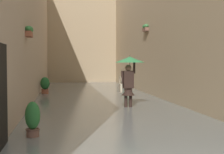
{
  "coord_description": "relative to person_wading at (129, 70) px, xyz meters",
  "views": [
    {
      "loc": [
        1.62,
        3.89,
        1.83
      ],
      "look_at": [
        -0.32,
        -9.38,
        1.24
      ],
      "focal_mm": 54.43,
      "sensor_mm": 36.0,
      "label": 1
    }
  ],
  "objects": [
    {
      "name": "potted_plant_near_left",
      "position": [
        -1.68,
        -9.5,
        -1.04
      ],
      "size": [
        0.43,
        0.43,
        0.94
      ],
      "color": "#66605B",
      "rests_on": "ground_plane"
    },
    {
      "name": "building_facade_right",
      "position": [
        4.55,
        -3.7,
        2.51
      ],
      "size": [
        2.04,
        28.34,
        8.06
      ],
      "color": "tan",
      "rests_on": "ground_plane"
    },
    {
      "name": "potted_plant_mid_right",
      "position": [
        3.11,
        4.62,
        -1.02
      ],
      "size": [
        0.34,
        0.34,
        0.95
      ],
      "color": "brown",
      "rests_on": "ground_plane"
    },
    {
      "name": "building_facade_far",
      "position": [
        0.82,
        -16.77,
        3.82
      ],
      "size": [
        9.26,
        1.8,
        10.69
      ],
      "primitive_type": "cube",
      "color": "tan",
      "rests_on": "ground_plane"
    },
    {
      "name": "ground_plane",
      "position": [
        0.82,
        -3.71,
        -1.52
      ],
      "size": [
        60.84,
        60.84,
        0.0
      ],
      "primitive_type": "plane",
      "color": "slate"
    },
    {
      "name": "potted_plant_near_right",
      "position": [
        3.37,
        -5.83,
        -0.94
      ],
      "size": [
        0.49,
        0.49,
        1.04
      ],
      "color": "#9E563D",
      "rests_on": "ground_plane"
    },
    {
      "name": "flood_water",
      "position": [
        0.82,
        -3.71,
        -1.44
      ],
      "size": [
        6.46,
        30.34,
        0.16
      ],
      "primitive_type": "cube",
      "color": "slate",
      "rests_on": "ground_plane"
    },
    {
      "name": "person_wading",
      "position": [
        0.0,
        0.0,
        0.0
      ],
      "size": [
        1.09,
        1.09,
        2.11
      ],
      "color": "black",
      "rests_on": "ground_plane"
    }
  ]
}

